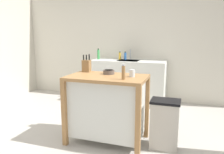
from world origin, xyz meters
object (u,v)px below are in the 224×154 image
object	(u,v)px
bottle_dish_soap	(125,56)
bottle_spray_cleaner	(98,54)
bowl_stoneware_deep	(109,72)
knife_block	(87,66)
trash_bin	(165,124)
bottle_hand_soap	(120,56)
drinking_cup	(132,73)
kitchen_island	(107,105)
sink_faucet	(130,55)
pepper_grinder	(123,72)

from	to	relation	value
bottle_dish_soap	bottle_spray_cleaner	xyz separation A→B (m)	(-0.58, -0.09, 0.03)
bowl_stoneware_deep	bottle_dish_soap	xyz separation A→B (m)	(-0.26, 1.78, 0.05)
knife_block	trash_bin	xyz separation A→B (m)	(1.14, -0.16, -0.67)
trash_bin	bottle_hand_soap	xyz separation A→B (m)	(-1.16, 1.88, 0.66)
bowl_stoneware_deep	drinking_cup	size ratio (longest dim) A/B	1.64
knife_block	drinking_cup	xyz separation A→B (m)	(0.71, -0.17, -0.04)
bottle_hand_soap	bottle_spray_cleaner	world-z (taller)	bottle_spray_cleaner
bottle_dish_soap	kitchen_island	bearing A→B (deg)	-81.49
trash_bin	bottle_spray_cleaner	xyz separation A→B (m)	(-1.62, 1.78, 0.69)
trash_bin	sink_faucet	xyz separation A→B (m)	(-0.95, 1.94, 0.69)
knife_block	drinking_cup	distance (m)	0.74
bottle_dish_soap	sink_faucet	bearing A→B (deg)	37.58
kitchen_island	bowl_stoneware_deep	size ratio (longest dim) A/B	6.67
bowl_stoneware_deep	bottle_dish_soap	world-z (taller)	bottle_dish_soap
drinking_cup	sink_faucet	xyz separation A→B (m)	(-0.52, 1.95, 0.06)
drinking_cup	bottle_dish_soap	xyz separation A→B (m)	(-0.61, 1.88, 0.03)
knife_block	bottle_dish_soap	xyz separation A→B (m)	(0.10, 1.71, -0.01)
knife_block	pepper_grinder	distance (m)	0.75
pepper_grinder	bottle_spray_cleaner	size ratio (longest dim) A/B	0.81
sink_faucet	bottle_spray_cleaner	distance (m)	0.69
drinking_cup	trash_bin	bearing A→B (deg)	1.89
kitchen_island	bottle_dish_soap	bearing A→B (deg)	98.51
kitchen_island	drinking_cup	bearing A→B (deg)	7.07
knife_block	bowl_stoneware_deep	world-z (taller)	knife_block
drinking_cup	knife_block	bearing A→B (deg)	166.25
kitchen_island	bowl_stoneware_deep	world-z (taller)	bowl_stoneware_deep
bottle_spray_cleaner	kitchen_island	bearing A→B (deg)	-64.65
trash_bin	sink_faucet	distance (m)	2.26
kitchen_island	drinking_cup	world-z (taller)	drinking_cup
kitchen_island	knife_block	size ratio (longest dim) A/B	4.04
pepper_grinder	bottle_spray_cleaner	distance (m)	2.29
drinking_cup	pepper_grinder	distance (m)	0.21
bottle_dish_soap	bottle_spray_cleaner	world-z (taller)	bottle_spray_cleaner
kitchen_island	pepper_grinder	size ratio (longest dim) A/B	5.42
bottle_hand_soap	bottle_spray_cleaner	xyz separation A→B (m)	(-0.46, -0.10, 0.03)
drinking_cup	bottle_spray_cleaner	size ratio (longest dim) A/B	0.40
sink_faucet	bottle_hand_soap	xyz separation A→B (m)	(-0.22, -0.06, -0.03)
bowl_stoneware_deep	sink_faucet	xyz separation A→B (m)	(-0.17, 1.85, 0.08)
knife_block	sink_faucet	xyz separation A→B (m)	(0.20, 1.78, 0.02)
knife_block	trash_bin	size ratio (longest dim) A/B	0.40
bottle_hand_soap	bottle_dish_soap	xyz separation A→B (m)	(0.12, -0.01, 0.00)
trash_bin	bottle_dish_soap	xyz separation A→B (m)	(-1.04, 1.87, 0.66)
sink_faucet	bottle_dish_soap	world-z (taller)	sink_faucet
bottle_spray_cleaner	drinking_cup	bearing A→B (deg)	-56.39
drinking_cup	trash_bin	size ratio (longest dim) A/B	0.15
bowl_stoneware_deep	drinking_cup	bearing A→B (deg)	-15.97
bottle_spray_cleaner	sink_faucet	bearing A→B (deg)	13.17
bottle_hand_soap	bottle_dish_soap	bearing A→B (deg)	-5.96
bowl_stoneware_deep	bottle_dish_soap	size ratio (longest dim) A/B	0.86
pepper_grinder	sink_faucet	distance (m)	2.19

